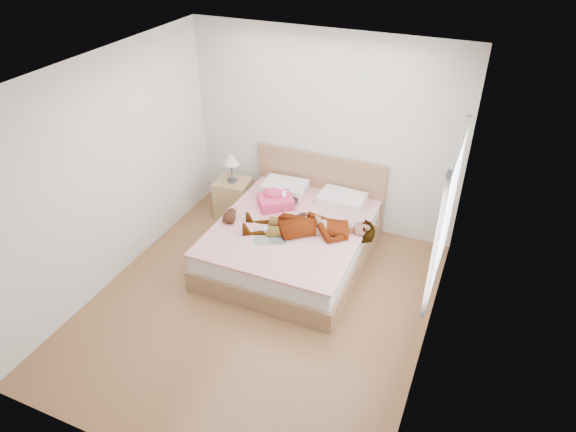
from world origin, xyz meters
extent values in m
plane|color=#4B2B17|center=(0.00, 0.00, 0.00)|extent=(4.00, 4.00, 0.00)
imported|color=white|center=(0.25, 0.92, 0.62)|extent=(1.69, 1.08, 0.22)
ellipsoid|color=black|center=(-0.32, 1.37, 0.55)|extent=(0.51, 0.59, 0.08)
cube|color=silver|center=(-0.25, 1.32, 0.69)|extent=(0.07, 0.10, 0.05)
plane|color=white|center=(0.00, 0.00, 2.60)|extent=(4.00, 4.00, 0.00)
plane|color=silver|center=(0.00, 2.00, 1.30)|extent=(3.60, 0.00, 3.60)
plane|color=silver|center=(0.00, -2.00, 1.30)|extent=(3.60, 0.00, 3.60)
plane|color=silver|center=(-1.80, 0.00, 1.30)|extent=(0.00, 4.00, 4.00)
plane|color=white|center=(1.80, 0.00, 1.30)|extent=(0.00, 4.00, 4.00)
cube|color=white|center=(1.78, 0.30, 1.50)|extent=(0.02, 1.10, 1.30)
cube|color=silver|center=(1.78, -0.28, 1.50)|extent=(0.04, 0.06, 1.42)
cube|color=silver|center=(1.78, 0.88, 1.50)|extent=(0.04, 0.06, 1.42)
cube|color=silver|center=(1.78, 0.30, 0.82)|extent=(0.04, 1.22, 0.06)
cube|color=silver|center=(1.78, 0.30, 2.18)|extent=(0.04, 1.22, 0.06)
cube|color=silver|center=(1.77, 0.30, 1.50)|extent=(0.03, 0.04, 1.30)
cube|color=brown|center=(0.00, 0.95, 0.13)|extent=(1.78, 2.08, 0.26)
cube|color=silver|center=(0.00, 0.95, 0.37)|extent=(1.70, 2.00, 0.22)
cube|color=silver|center=(0.00, 0.95, 0.49)|extent=(1.74, 2.04, 0.03)
cube|color=brown|center=(0.00, 1.96, 0.50)|extent=(1.80, 0.07, 1.00)
cube|color=white|center=(-0.40, 1.67, 0.57)|extent=(0.61, 0.44, 0.13)
cube|color=silver|center=(0.40, 1.67, 0.57)|extent=(0.60, 0.43, 0.13)
cube|color=#EA3F7C|center=(-0.36, 1.27, 0.58)|extent=(0.54, 0.53, 0.14)
ellipsoid|color=#F3426E|center=(-0.40, 1.31, 0.67)|extent=(0.30, 0.25, 0.13)
cube|color=silver|center=(-0.12, 0.59, 0.52)|extent=(0.51, 0.44, 0.01)
cube|color=white|center=(-0.22, 0.55, 0.53)|extent=(0.31, 0.35, 0.02)
cube|color=#252525|center=(-0.02, 0.64, 0.53)|extent=(0.31, 0.35, 0.02)
cylinder|color=silver|center=(-0.20, 0.66, 0.55)|extent=(0.09, 0.09, 0.08)
torus|color=white|center=(-0.16, 0.67, 0.55)|extent=(0.06, 0.02, 0.06)
cylinder|color=black|center=(-0.20, 0.66, 0.59)|extent=(0.08, 0.08, 0.00)
ellipsoid|color=black|center=(-0.72, 0.72, 0.58)|extent=(0.19, 0.21, 0.14)
ellipsoid|color=beige|center=(-0.72, 0.70, 0.59)|extent=(0.10, 0.11, 0.07)
sphere|color=black|center=(-0.74, 0.82, 0.59)|extent=(0.10, 0.10, 0.10)
sphere|color=pink|center=(-0.78, 0.84, 0.61)|extent=(0.04, 0.04, 0.04)
sphere|color=pink|center=(-0.71, 0.85, 0.61)|extent=(0.04, 0.04, 0.04)
ellipsoid|color=#311E0D|center=(-0.77, 0.66, 0.55)|extent=(0.05, 0.07, 0.03)
ellipsoid|color=black|center=(-0.66, 0.68, 0.55)|extent=(0.05, 0.07, 0.03)
cube|color=olive|center=(-1.14, 1.56, 0.28)|extent=(0.49, 0.45, 0.56)
cylinder|color=#454545|center=(-1.14, 1.56, 0.57)|extent=(0.16, 0.16, 0.02)
cylinder|color=#494949|center=(-1.14, 1.56, 0.71)|extent=(0.03, 0.03, 0.29)
cone|color=silver|center=(-1.14, 1.56, 0.91)|extent=(0.24, 0.24, 0.16)
camera|label=1|loc=(2.00, -3.80, 3.96)|focal=32.00mm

